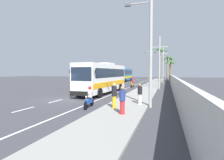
{
  "coord_description": "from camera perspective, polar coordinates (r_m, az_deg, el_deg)",
  "views": [
    {
      "loc": [
        9.72,
        -14.92,
        2.68
      ],
      "look_at": [
        3.27,
        5.43,
        1.7
      ],
      "focal_mm": 27.77,
      "sensor_mm": 36.0,
      "label": 1
    }
  ],
  "objects": [
    {
      "name": "ground_plane",
      "position": [
        18.01,
        -15.42,
        -6.02
      ],
      "size": [
        160.0,
        160.0,
        0.0
      ],
      "primitive_type": "plane",
      "color": "#3A3A3F"
    },
    {
      "name": "sidewalk_kerb",
      "position": [
        25.23,
        10.85,
        -3.36
      ],
      "size": [
        3.2,
        90.0,
        0.14
      ],
      "primitive_type": "cube",
      "color": "gray",
      "rests_on": "ground"
    },
    {
      "name": "lane_markings",
      "position": [
        30.4,
        3.03,
        -2.43
      ],
      "size": [
        3.59,
        71.0,
        0.01
      ],
      "color": "white",
      "rests_on": "ground"
    },
    {
      "name": "boundary_wall",
      "position": [
        28.98,
        19.29,
        -0.7
      ],
      "size": [
        0.24,
        60.0,
        2.15
      ],
      "primitive_type": "cube",
      "color": "#B2B2AD",
      "rests_on": "ground"
    },
    {
      "name": "coach_bus_foreground",
      "position": [
        21.77,
        -2.98,
        0.9
      ],
      "size": [
        3.31,
        10.88,
        3.9
      ],
      "color": "silver",
      "rests_on": "ground"
    },
    {
      "name": "coach_bus_far_lane",
      "position": [
        49.46,
        3.96,
        1.88
      ],
      "size": [
        2.94,
        11.56,
        3.94
      ],
      "color": "#2366A8",
      "rests_on": "ground"
    },
    {
      "name": "motorcycle_beside_bus",
      "position": [
        13.21,
        -7.5,
        -6.2
      ],
      "size": [
        0.56,
        1.96,
        1.61
      ],
      "color": "black",
      "rests_on": "ground"
    },
    {
      "name": "motorcycle_trailing",
      "position": [
        30.88,
        6.75,
        -1.14
      ],
      "size": [
        0.56,
        1.96,
        1.63
      ],
      "color": "black",
      "rests_on": "ground"
    },
    {
      "name": "pedestrian_near_kerb",
      "position": [
        12.18,
        0.73,
        -4.97
      ],
      "size": [
        0.36,
        0.36,
        1.77
      ],
      "rotation": [
        0.0,
        0.0,
        1.64
      ],
      "color": "gold",
      "rests_on": "sidewalk_kerb"
    },
    {
      "name": "pedestrian_midwalk",
      "position": [
        10.46,
        3.42,
        -6.45
      ],
      "size": [
        0.36,
        0.36,
        1.7
      ],
      "rotation": [
        0.0,
        0.0,
        3.03
      ],
      "color": "red",
      "rests_on": "sidewalk_kerb"
    },
    {
      "name": "pedestrian_far_walk",
      "position": [
        13.99,
        9.17,
        -4.39
      ],
      "size": [
        0.36,
        0.36,
        1.61
      ],
      "rotation": [
        0.0,
        0.0,
        3.32
      ],
      "color": "beige",
      "rests_on": "sidewalk_kerb"
    },
    {
      "name": "utility_pole_nearest",
      "position": [
        13.56,
        12.43,
        14.22
      ],
      "size": [
        3.29,
        0.24,
        10.1
      ],
      "color": "#9E9E99",
      "rests_on": "ground"
    },
    {
      "name": "utility_pole_mid",
      "position": [
        28.03,
        15.17,
        5.99
      ],
      "size": [
        3.52,
        0.24,
        8.18
      ],
      "color": "#9E9E99",
      "rests_on": "ground"
    },
    {
      "name": "utility_pole_far",
      "position": [
        42.72,
        16.45,
        4.83
      ],
      "size": [
        2.19,
        0.24,
        8.44
      ],
      "color": "#9E9E99",
      "rests_on": "ground"
    },
    {
      "name": "palm_nearest",
      "position": [
        33.0,
        15.48,
        6.1
      ],
      "size": [
        3.13,
        3.19,
        7.2
      ],
      "color": "brown",
      "rests_on": "ground"
    },
    {
      "name": "palm_second",
      "position": [
        44.32,
        18.54,
        4.39
      ],
      "size": [
        2.92,
        2.88,
        5.58
      ],
      "color": "brown",
      "rests_on": "ground"
    },
    {
      "name": "palm_third",
      "position": [
        54.46,
        18.85,
        4.83
      ],
      "size": [
        2.78,
        2.61,
        7.21
      ],
      "color": "brown",
      "rests_on": "ground"
    },
    {
      "name": "palm_fourth",
      "position": [
        50.9,
        17.72,
        5.29
      ],
      "size": [
        3.8,
        3.52,
        7.26
      ],
      "color": "brown",
      "rests_on": "ground"
    }
  ]
}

